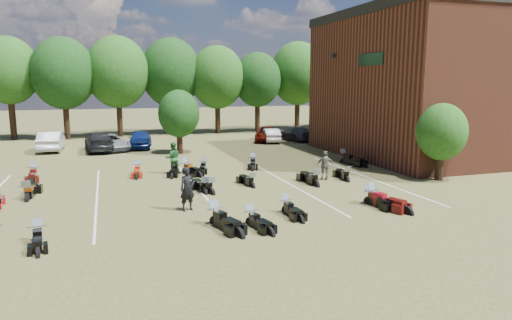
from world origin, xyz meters
name	(u,v)px	position (x,y,z in m)	size (l,w,h in m)	color
ground	(272,199)	(0.00, 0.00, 0.00)	(160.00, 160.00, 0.00)	brown
car_1	(51,141)	(-11.70, 20.08, 0.80)	(1.69, 4.84, 1.59)	#B3B4B8
car_2	(110,142)	(-7.15, 18.81, 0.66)	(2.18, 4.73, 1.31)	gray
car_3	(99,142)	(-7.99, 18.74, 0.76)	(2.14, 5.27, 1.53)	black
car_4	(140,139)	(-4.74, 19.38, 0.75)	(1.77, 4.39, 1.50)	#0B1C53
car_5	(271,135)	(7.09, 19.67, 0.64)	(1.35, 3.88, 1.28)	beige
car_6	(267,134)	(6.98, 20.26, 0.66)	(2.20, 4.77, 1.33)	#540B04
car_7	(295,133)	(9.66, 20.05, 0.67)	(1.88, 4.63, 1.34)	#3D3C41
person_black	(187,189)	(-4.19, -0.77, 0.96)	(0.70, 0.46, 1.91)	black
person_green	(173,158)	(-3.64, 7.59, 0.96)	(0.93, 0.73, 1.92)	#225B27
person_grey	(325,165)	(4.33, 3.04, 0.84)	(0.98, 0.41, 1.67)	#58554B
motorcycle_1	(38,242)	(-9.86, -3.06, 0.00)	(0.64, 2.02, 1.13)	black
motorcycle_2	(215,225)	(-3.52, -3.12, 0.00)	(0.77, 2.41, 1.35)	black
motorcycle_3	(285,213)	(-0.28, -2.42, 0.00)	(0.64, 2.02, 1.13)	black
motorcycle_4	(250,225)	(-2.21, -3.54, 0.00)	(0.65, 2.03, 1.13)	black
motorcycle_5	(369,203)	(3.94, -2.21, 0.00)	(0.70, 2.20, 1.22)	black
motorcycle_6	(372,205)	(3.93, -2.54, 0.00)	(0.80, 2.51, 1.40)	#470A0A
motorcycle_8	(28,201)	(-11.09, 3.24, 0.00)	(0.78, 2.46, 1.37)	black
motorcycle_9	(211,194)	(-2.60, 1.77, 0.00)	(0.74, 2.31, 1.29)	black
motorcycle_10	(205,193)	(-2.87, 2.01, 0.00)	(0.71, 2.23, 1.24)	black
motorcycle_11	(252,187)	(-0.19, 2.55, 0.00)	(0.66, 2.08, 1.16)	black
motorcycle_12	(316,186)	(3.13, 1.71, 0.00)	(0.78, 2.44, 1.36)	black
motorcycle_13	(347,181)	(5.33, 2.28, 0.00)	(0.69, 2.16, 1.20)	black
motorcycle_14	(35,178)	(-11.51, 8.75, 0.00)	(0.75, 2.34, 1.31)	#3E0C08
motorcycle_15	(138,174)	(-5.71, 8.12, 0.00)	(0.67, 2.11, 1.18)	#9B1E0B
motorcycle_16	(177,173)	(-3.42, 7.59, 0.00)	(0.67, 2.09, 1.17)	black
motorcycle_17	(186,173)	(-2.90, 7.54, 0.00)	(0.73, 2.29, 1.28)	black
motorcycle_18	(204,170)	(-1.64, 8.09, 0.00)	(0.65, 2.04, 1.14)	black
motorcycle_19	(253,166)	(1.75, 8.46, 0.00)	(0.69, 2.17, 1.21)	black
motorcycle_20	(344,163)	(8.03, 7.50, 0.00)	(0.79, 2.49, 1.39)	black
brick_building	(493,84)	(22.00, 9.00, 5.36)	(25.40, 15.20, 10.70)	brown
tree_line	(168,74)	(-1.00, 29.00, 6.31)	(56.00, 6.00, 9.79)	black
young_tree_near_building	(442,132)	(10.50, 1.00, 2.75)	(2.80, 2.80, 4.16)	black
young_tree_midfield	(179,114)	(-2.00, 15.50, 3.09)	(3.20, 3.20, 4.70)	black
parking_lines	(198,189)	(-3.00, 3.00, 0.01)	(20.10, 14.00, 0.01)	silver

